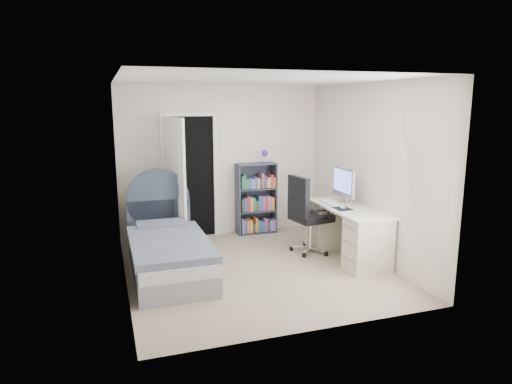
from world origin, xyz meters
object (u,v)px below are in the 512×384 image
object	(u,v)px
nightstand	(163,220)
bookcase	(256,202)
bed	(168,251)
floor_lamp	(175,207)
office_chair	(306,211)
desk	(347,230)

from	to	relation	value
nightstand	bookcase	distance (m)	1.62
bed	floor_lamp	world-z (taller)	floor_lamp
bed	office_chair	size ratio (longest dim) A/B	1.75
floor_lamp	bookcase	distance (m)	1.41
bookcase	desk	world-z (taller)	bookcase
bed	nightstand	size ratio (longest dim) A/B	3.54
bed	bookcase	distance (m)	2.20
office_chair	bed	bearing A→B (deg)	-176.83
bed	office_chair	bearing A→B (deg)	3.17
desk	office_chair	xyz separation A→B (m)	(-0.48, 0.38, 0.23)
desk	bookcase	bearing A→B (deg)	117.04
bed	desk	distance (m)	2.55
bed	floor_lamp	xyz separation A→B (m)	(0.30, 1.23, 0.31)
bookcase	nightstand	bearing A→B (deg)	-176.42
floor_lamp	nightstand	bearing A→B (deg)	171.62
floor_lamp	desk	world-z (taller)	floor_lamp
desk	office_chair	bearing A→B (deg)	141.36
bed	office_chair	distance (m)	2.09
bookcase	desk	distance (m)	1.84
nightstand	floor_lamp	world-z (taller)	floor_lamp
bookcase	office_chair	bearing A→B (deg)	-74.24
bed	bookcase	bearing A→B (deg)	38.68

